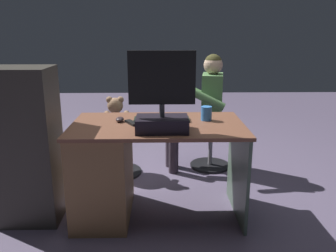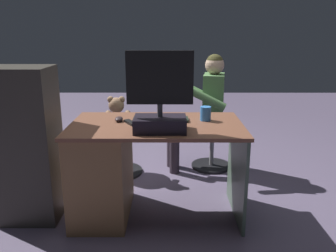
{
  "view_description": "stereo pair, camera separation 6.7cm",
  "coord_description": "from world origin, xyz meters",
  "px_view_note": "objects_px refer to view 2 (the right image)",
  "views": [
    {
      "loc": [
        -0.02,
        2.94,
        1.41
      ],
      "look_at": [
        -0.09,
        0.04,
        0.61
      ],
      "focal_mm": 37.49,
      "sensor_mm": 36.0,
      "label": 1
    },
    {
      "loc": [
        -0.09,
        2.94,
        1.41
      ],
      "look_at": [
        -0.09,
        0.04,
        0.61
      ],
      "focal_mm": 37.49,
      "sensor_mm": 36.0,
      "label": 2
    }
  ],
  "objects_px": {
    "keyboard": "(161,119)",
    "person": "(205,104)",
    "computer_mouse": "(119,119)",
    "tv_remote": "(130,123)",
    "monitor": "(160,108)",
    "teddy_bear": "(117,116)",
    "visitor_chair": "(212,143)",
    "office_chair_teddy": "(118,150)",
    "desk": "(114,167)",
    "cup": "(206,114)"
  },
  "relations": [
    {
      "from": "computer_mouse",
      "to": "visitor_chair",
      "type": "xyz_separation_m",
      "value": [
        -0.83,
        -0.91,
        -0.49
      ]
    },
    {
      "from": "monitor",
      "to": "computer_mouse",
      "type": "height_order",
      "value": "monitor"
    },
    {
      "from": "tv_remote",
      "to": "visitor_chair",
      "type": "bearing_deg",
      "value": -156.48
    },
    {
      "from": "tv_remote",
      "to": "teddy_bear",
      "type": "xyz_separation_m",
      "value": [
        0.22,
        -0.83,
        -0.15
      ]
    },
    {
      "from": "keyboard",
      "to": "cup",
      "type": "bearing_deg",
      "value": -178.84
    },
    {
      "from": "teddy_bear",
      "to": "person",
      "type": "distance_m",
      "value": 0.88
    },
    {
      "from": "keyboard",
      "to": "computer_mouse",
      "type": "bearing_deg",
      "value": 4.17
    },
    {
      "from": "computer_mouse",
      "to": "tv_remote",
      "type": "relative_size",
      "value": 0.64
    },
    {
      "from": "office_chair_teddy",
      "to": "teddy_bear",
      "type": "bearing_deg",
      "value": -90.0
    },
    {
      "from": "visitor_chair",
      "to": "monitor",
      "type": "bearing_deg",
      "value": 66.29
    },
    {
      "from": "cup",
      "to": "person",
      "type": "height_order",
      "value": "person"
    },
    {
      "from": "desk",
      "to": "keyboard",
      "type": "distance_m",
      "value": 0.51
    },
    {
      "from": "teddy_bear",
      "to": "keyboard",
      "type": "bearing_deg",
      "value": 121.15
    },
    {
      "from": "cup",
      "to": "office_chair_teddy",
      "type": "height_order",
      "value": "cup"
    },
    {
      "from": "cup",
      "to": "keyboard",
      "type": "bearing_deg",
      "value": 1.16
    },
    {
      "from": "cup",
      "to": "teddy_bear",
      "type": "xyz_separation_m",
      "value": [
        0.79,
        -0.73,
        -0.2
      ]
    },
    {
      "from": "computer_mouse",
      "to": "person",
      "type": "relative_size",
      "value": 0.08
    },
    {
      "from": "visitor_chair",
      "to": "keyboard",
      "type": "bearing_deg",
      "value": 59.87
    },
    {
      "from": "cup",
      "to": "visitor_chair",
      "type": "bearing_deg",
      "value": -101.01
    },
    {
      "from": "computer_mouse",
      "to": "office_chair_teddy",
      "type": "bearing_deg",
      "value": -80.17
    },
    {
      "from": "monitor",
      "to": "person",
      "type": "xyz_separation_m",
      "value": [
        -0.42,
        -1.15,
        -0.21
      ]
    },
    {
      "from": "keyboard",
      "to": "tv_remote",
      "type": "bearing_deg",
      "value": 22.41
    },
    {
      "from": "tv_remote",
      "to": "office_chair_teddy",
      "type": "bearing_deg",
      "value": -104.17
    },
    {
      "from": "office_chair_teddy",
      "to": "person",
      "type": "relative_size",
      "value": 0.41
    },
    {
      "from": "monitor",
      "to": "cup",
      "type": "distance_m",
      "value": 0.46
    },
    {
      "from": "keyboard",
      "to": "office_chair_teddy",
      "type": "xyz_separation_m",
      "value": [
        0.45,
        -0.72,
        -0.51
      ]
    },
    {
      "from": "office_chair_teddy",
      "to": "teddy_bear",
      "type": "xyz_separation_m",
      "value": [
        0.0,
        -0.01,
        0.35
      ]
    },
    {
      "from": "office_chair_teddy",
      "to": "visitor_chair",
      "type": "xyz_separation_m",
      "value": [
        -0.96,
        -0.16,
        0.02
      ]
    },
    {
      "from": "visitor_chair",
      "to": "computer_mouse",
      "type": "bearing_deg",
      "value": 47.56
    },
    {
      "from": "computer_mouse",
      "to": "tv_remote",
      "type": "height_order",
      "value": "computer_mouse"
    },
    {
      "from": "keyboard",
      "to": "person",
      "type": "relative_size",
      "value": 0.36
    },
    {
      "from": "visitor_chair",
      "to": "person",
      "type": "bearing_deg",
      "value": 9.38
    },
    {
      "from": "office_chair_teddy",
      "to": "person",
      "type": "xyz_separation_m",
      "value": [
        -0.87,
        -0.14,
        0.44
      ]
    },
    {
      "from": "monitor",
      "to": "office_chair_teddy",
      "type": "xyz_separation_m",
      "value": [
        0.45,
        -1.0,
        -0.65
      ]
    },
    {
      "from": "computer_mouse",
      "to": "cup",
      "type": "xyz_separation_m",
      "value": [
        -0.66,
        -0.03,
        0.04
      ]
    },
    {
      "from": "desk",
      "to": "person",
      "type": "height_order",
      "value": "person"
    },
    {
      "from": "computer_mouse",
      "to": "cup",
      "type": "relative_size",
      "value": 0.89
    },
    {
      "from": "monitor",
      "to": "teddy_bear",
      "type": "xyz_separation_m",
      "value": [
        0.45,
        -1.02,
        -0.3
      ]
    },
    {
      "from": "office_chair_teddy",
      "to": "computer_mouse",
      "type": "bearing_deg",
      "value": 99.83
    },
    {
      "from": "cup",
      "to": "visitor_chair",
      "type": "height_order",
      "value": "cup"
    },
    {
      "from": "tv_remote",
      "to": "desk",
      "type": "bearing_deg",
      "value": -30.74
    },
    {
      "from": "person",
      "to": "desk",
      "type": "bearing_deg",
      "value": 50.73
    },
    {
      "from": "office_chair_teddy",
      "to": "visitor_chair",
      "type": "bearing_deg",
      "value": -170.62
    },
    {
      "from": "teddy_bear",
      "to": "tv_remote",
      "type": "bearing_deg",
      "value": 105.09
    },
    {
      "from": "cup",
      "to": "desk",
      "type": "bearing_deg",
      "value": 7.76
    },
    {
      "from": "keyboard",
      "to": "office_chair_teddy",
      "type": "distance_m",
      "value": 0.99
    },
    {
      "from": "cup",
      "to": "teddy_bear",
      "type": "bearing_deg",
      "value": -42.84
    },
    {
      "from": "keyboard",
      "to": "computer_mouse",
      "type": "distance_m",
      "value": 0.32
    },
    {
      "from": "desk",
      "to": "computer_mouse",
      "type": "bearing_deg",
      "value": -123.11
    },
    {
      "from": "keyboard",
      "to": "person",
      "type": "xyz_separation_m",
      "value": [
        -0.42,
        -0.87,
        -0.06
      ]
    }
  ]
}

